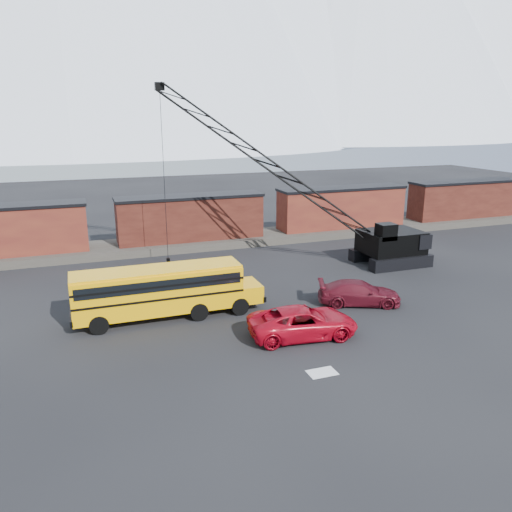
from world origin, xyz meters
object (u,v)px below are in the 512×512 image
(red_pickup, at_px, (303,322))
(maroon_suv, at_px, (359,293))
(school_bus, at_px, (164,290))
(crawler_crane, at_px, (272,167))

(red_pickup, distance_m, maroon_suv, 6.50)
(school_bus, height_order, red_pickup, school_bus)
(maroon_suv, relative_size, crawler_crane, 0.26)
(school_bus, height_order, crawler_crane, crawler_crane)
(crawler_crane, bearing_deg, red_pickup, -104.31)
(school_bus, distance_m, red_pickup, 8.69)
(school_bus, relative_size, crawler_crane, 0.56)
(red_pickup, xyz_separation_m, maroon_suv, (5.60, 3.29, -0.08))
(red_pickup, xyz_separation_m, crawler_crane, (3.45, 13.52, 7.25))
(maroon_suv, bearing_deg, crawler_crane, 34.06)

